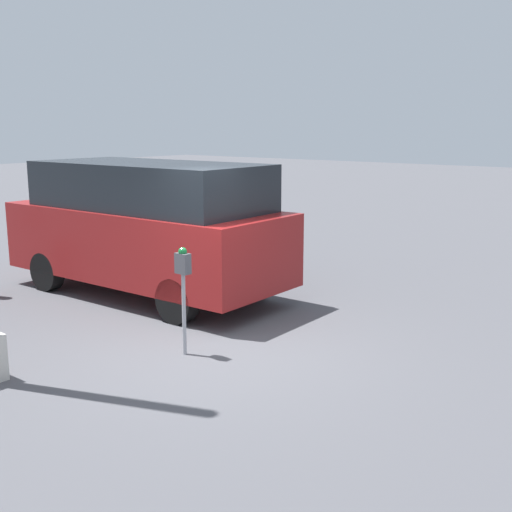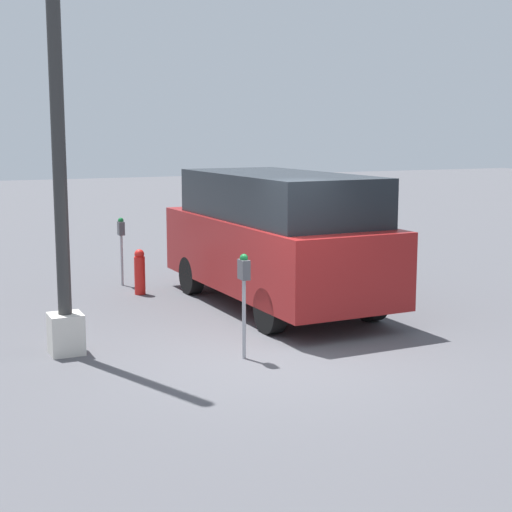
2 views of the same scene
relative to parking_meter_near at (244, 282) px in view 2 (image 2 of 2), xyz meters
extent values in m
plane|color=#4C4C51|center=(-0.10, -0.38, -1.03)|extent=(80.00, 80.00, 0.00)
cylinder|color=#9E9EA3|center=(0.00, 0.00, -0.50)|extent=(0.05, 0.05, 1.06)
cube|color=#47474C|center=(0.00, 0.00, 0.16)|extent=(0.21, 0.12, 0.26)
sphere|color=#14662D|center=(0.00, 0.00, 0.31)|extent=(0.11, 0.11, 0.11)
cylinder|color=#9E9EA3|center=(5.52, 0.15, -0.54)|extent=(0.05, 0.05, 0.99)
cube|color=#47474C|center=(5.52, 0.15, 0.08)|extent=(0.21, 0.12, 0.26)
sphere|color=#14662D|center=(5.52, 0.15, 0.24)|extent=(0.11, 0.11, 0.11)
cube|color=beige|center=(1.21, 2.09, -0.76)|extent=(0.44, 0.44, 0.55)
cylinder|color=#2D2D2D|center=(1.21, 2.09, 2.73)|extent=(0.18, 0.18, 6.43)
cube|color=maroon|center=(2.64, -1.73, -0.10)|extent=(5.19, 2.14, 1.17)
cube|color=black|center=(2.51, -1.74, 0.86)|extent=(4.15, 1.96, 0.76)
cube|color=orange|center=(5.14, -1.02, -0.54)|extent=(0.08, 0.12, 0.20)
cylinder|color=black|center=(4.21, -0.81, -0.69)|extent=(0.70, 0.26, 0.69)
cylinder|color=black|center=(4.25, -2.59, -0.69)|extent=(0.70, 0.26, 0.69)
cylinder|color=black|center=(1.02, -0.88, -0.69)|extent=(0.70, 0.26, 0.69)
cylinder|color=black|center=(1.07, -2.66, -0.69)|extent=(0.70, 0.26, 0.69)
cylinder|color=red|center=(4.56, 0.07, -0.68)|extent=(0.20, 0.20, 0.70)
sphere|color=red|center=(4.56, 0.07, -0.28)|extent=(0.18, 0.18, 0.18)
camera|label=1|loc=(-5.59, 5.55, 1.86)|focal=45.00mm
camera|label=2|loc=(-9.15, 4.05, 1.95)|focal=55.00mm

